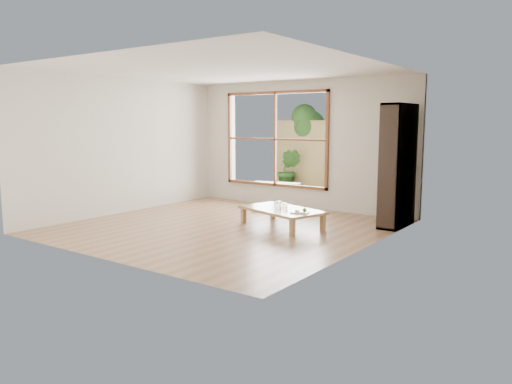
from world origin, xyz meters
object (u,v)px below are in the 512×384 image
bookshelf (398,166)px  food_tray (301,212)px  garden_bench (276,185)px  low_table (282,211)px

bookshelf → food_tray: bearing=-127.9°
food_tray → garden_bench: food_tray is taller
bookshelf → garden_bench: (-3.35, 1.38, -0.72)m
low_table → food_tray: food_tray is taller
bookshelf → low_table: bearing=-142.1°
food_tray → garden_bench: size_ratio=0.27×
low_table → food_tray: (0.47, -0.18, 0.06)m
bookshelf → food_tray: bookshelf is taller
low_table → bookshelf: bookshelf is taller
garden_bench → bookshelf: bearing=-36.8°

